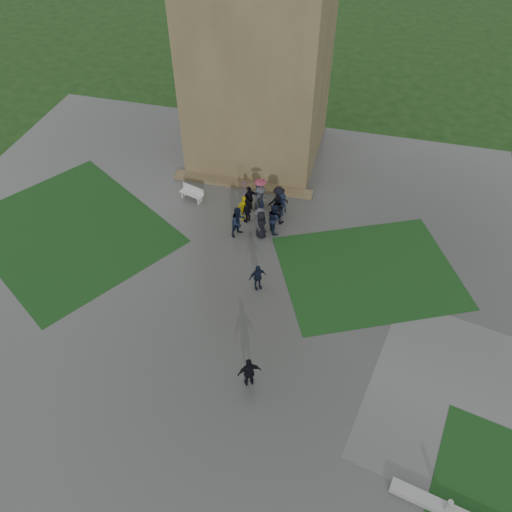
% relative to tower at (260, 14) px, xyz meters
% --- Properties ---
extents(ground, '(120.00, 120.00, 0.00)m').
position_rel_tower_xyz_m(ground, '(0.00, -15.00, -9.00)').
color(ground, black).
extents(plaza, '(34.00, 34.00, 0.02)m').
position_rel_tower_xyz_m(plaza, '(0.00, -13.00, -8.99)').
color(plaza, '#3A3B38').
rests_on(plaza, ground).
extents(lawn_inset_left, '(14.10, 13.46, 0.01)m').
position_rel_tower_xyz_m(lawn_inset_left, '(-8.50, -11.00, -8.97)').
color(lawn_inset_left, black).
rests_on(lawn_inset_left, plaza).
extents(lawn_inset_right, '(11.12, 10.15, 0.01)m').
position_rel_tower_xyz_m(lawn_inset_right, '(8.50, -10.00, -8.97)').
color(lawn_inset_right, black).
rests_on(lawn_inset_right, plaza).
extents(tower, '(8.00, 8.00, 18.00)m').
position_rel_tower_xyz_m(tower, '(0.00, 0.00, 0.00)').
color(tower, brown).
rests_on(tower, ground).
extents(tower_plinth, '(9.00, 0.80, 0.22)m').
position_rel_tower_xyz_m(tower_plinth, '(0.00, -4.40, -8.87)').
color(tower_plinth, brown).
rests_on(tower_plinth, plaza).
extents(bench, '(1.60, 0.90, 0.89)m').
position_rel_tower_xyz_m(bench, '(-2.63, -6.46, -8.52)').
color(bench, beige).
rests_on(bench, plaza).
extents(visitor_cluster, '(3.09, 3.60, 2.67)m').
position_rel_tower_xyz_m(visitor_cluster, '(1.89, -7.34, -7.97)').
color(visitor_cluster, black).
rests_on(visitor_cluster, plaza).
extents(pedestrian_mid, '(1.05, 0.99, 1.58)m').
position_rel_tower_xyz_m(pedestrian_mid, '(3.06, -12.55, -8.19)').
color(pedestrian_mid, black).
rests_on(pedestrian_mid, plaza).
extents(pedestrian_near, '(1.18, 1.01, 1.75)m').
position_rel_tower_xyz_m(pedestrian_near, '(4.10, -18.02, -8.11)').
color(pedestrian_near, black).
rests_on(pedestrian_near, plaza).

